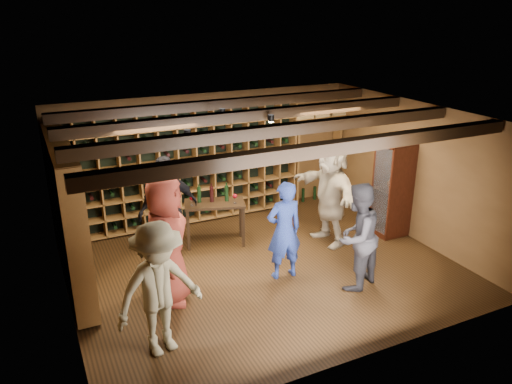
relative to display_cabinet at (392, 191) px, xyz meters
name	(u,v)px	position (x,y,z in m)	size (l,w,h in m)	color
ground	(264,268)	(-2.71, -0.20, -0.86)	(6.00, 6.00, 0.00)	#321E0E
room_shell	(264,122)	(-2.71, -0.15, 1.56)	(6.00, 6.00, 6.00)	brown
wine_rack_back	(186,167)	(-3.24, 2.13, 0.29)	(4.65, 0.30, 2.20)	brown
wine_rack_left	(68,215)	(-5.54, 0.62, 0.29)	(0.30, 2.65, 2.20)	brown
crate_shelf	(318,130)	(-0.31, 2.12, 0.71)	(1.20, 0.32, 2.07)	brown
display_cabinet	(392,191)	(0.00, 0.00, 0.00)	(0.55, 0.50, 1.75)	#38140B
man_blue_shirt	(284,230)	(-2.55, -0.55, -0.06)	(0.58, 0.38, 1.59)	navy
man_grey_suit	(357,237)	(-1.72, -1.28, -0.03)	(0.81, 0.63, 1.66)	black
guest_red_floral	(166,241)	(-4.38, -0.46, 0.10)	(0.93, 0.61, 1.91)	maroon
guest_woman_black	(168,210)	(-4.00, 0.76, 0.05)	(1.07, 0.44, 1.82)	black
guest_khaki	(159,289)	(-4.78, -1.52, 0.01)	(1.12, 0.64, 1.73)	#7D7656
guest_beige	(330,192)	(-1.21, 0.21, 0.10)	(1.77, 0.56, 1.90)	tan
tasting_table	(214,207)	(-3.10, 1.01, -0.15)	(1.16, 0.82, 1.07)	black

